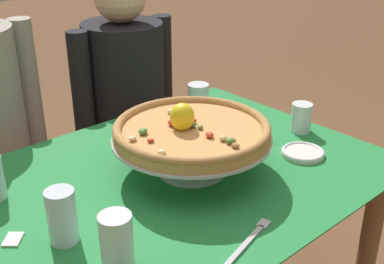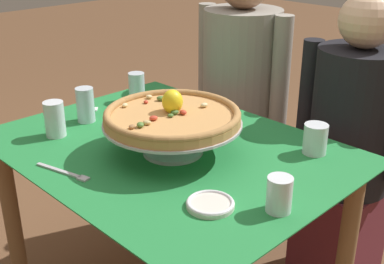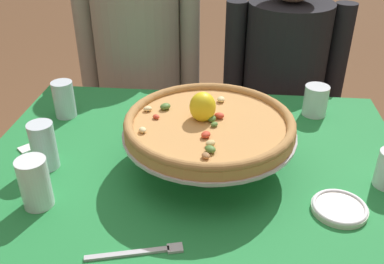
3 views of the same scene
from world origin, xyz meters
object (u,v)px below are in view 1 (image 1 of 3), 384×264
object	(u,v)px
water_glass_front_left	(117,244)
diner_right	(128,126)
water_glass_side_right	(301,119)
water_glass_side_left	(62,219)
water_glass_back_right	(198,99)
side_plate	(303,152)
pizza_stand	(192,146)
sugar_packet	(13,239)
dinner_fork	(250,240)
pizza	(191,129)

from	to	relation	value
water_glass_front_left	diner_right	distance (m)	1.11
water_glass_side_right	water_glass_front_left	bearing A→B (deg)	-169.34
diner_right	water_glass_side_left	bearing A→B (deg)	-132.69
water_glass_side_left	water_glass_front_left	size ratio (longest dim) A/B	1.04
water_glass_back_right	side_plate	xyz separation A→B (m)	(-0.01, -0.47, -0.03)
pizza_stand	sugar_packet	world-z (taller)	pizza_stand
side_plate	water_glass_side_left	bearing A→B (deg)	171.80
water_glass_side_right	water_glass_back_right	size ratio (longest dim) A/B	0.98
water_glass_side_left	dinner_fork	world-z (taller)	water_glass_side_left
dinner_fork	water_glass_front_left	bearing A→B (deg)	154.36
pizza	water_glass_front_left	xyz separation A→B (m)	(-0.38, -0.20, -0.07)
pizza_stand	water_glass_back_right	distance (m)	0.45
pizza	diner_right	distance (m)	0.79
water_glass_front_left	dinner_fork	distance (m)	0.30
pizza_stand	dinner_fork	world-z (taller)	pizza_stand
pizza	side_plate	xyz separation A→B (m)	(0.31, -0.15, -0.12)
pizza	water_glass_back_right	bearing A→B (deg)	44.97
pizza_stand	side_plate	size ratio (longest dim) A/B	3.46
pizza	diner_right	size ratio (longest dim) A/B	0.35
water_glass_front_left	side_plate	world-z (taller)	water_glass_front_left
side_plate	sugar_packet	world-z (taller)	side_plate
pizza_stand	water_glass_front_left	distance (m)	0.43
pizza	water_glass_front_left	bearing A→B (deg)	-152.69
sugar_packet	water_glass_side_left	bearing A→B (deg)	-41.64
water_glass_back_right	water_glass_side_left	bearing A→B (deg)	-153.72
water_glass_back_right	diner_right	xyz separation A→B (m)	(-0.06, 0.37, -0.21)
water_glass_side_right	sugar_packet	xyz separation A→B (m)	(-0.95, 0.07, -0.04)
side_plate	water_glass_front_left	bearing A→B (deg)	-176.29
pizza_stand	sugar_packet	bearing A→B (deg)	176.51
dinner_fork	diner_right	bearing A→B (deg)	69.77
water_glass_side_left	side_plate	xyz separation A→B (m)	(0.73, -0.10, -0.05)
pizza_stand	water_glass_front_left	world-z (taller)	water_glass_front_left
water_glass_side_right	sugar_packet	bearing A→B (deg)	175.69
water_glass_front_left	diner_right	size ratio (longest dim) A/B	0.10
water_glass_front_left	dinner_fork	size ratio (longest dim) A/B	0.62
sugar_packet	water_glass_side_right	bearing A→B (deg)	-4.31
water_glass_back_right	pizza	bearing A→B (deg)	-135.03
side_plate	sugar_packet	xyz separation A→B (m)	(-0.81, 0.18, -0.01)
pizza	water_glass_side_right	distance (m)	0.45
pizza_stand	dinner_fork	xyz separation A→B (m)	(-0.12, -0.32, -0.07)
water_glass_side_left	diner_right	bearing A→B (deg)	47.31
pizza	diner_right	xyz separation A→B (m)	(0.26, 0.69, -0.29)
pizza	water_glass_side_left	size ratio (longest dim) A/B	3.35
water_glass_back_right	dinner_fork	distance (m)	0.77
water_glass_side_left	side_plate	bearing A→B (deg)	-8.20
pizza_stand	water_glass_back_right	bearing A→B (deg)	45.10
sugar_packet	water_glass_front_left	bearing A→B (deg)	-60.75
pizza_stand	water_glass_front_left	bearing A→B (deg)	-152.80
pizza_stand	water_glass_side_left	world-z (taller)	water_glass_side_left
water_glass_front_left	water_glass_side_left	bearing A→B (deg)	105.11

